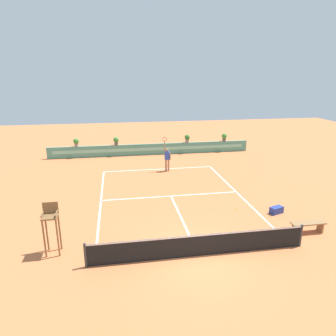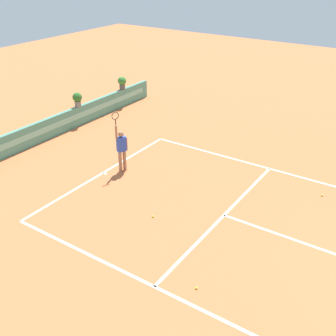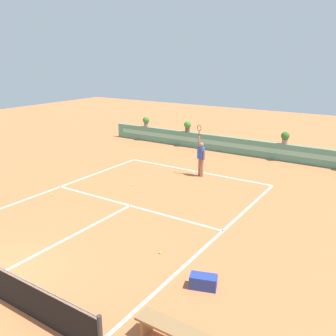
{
  "view_description": "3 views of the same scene",
  "coord_description": "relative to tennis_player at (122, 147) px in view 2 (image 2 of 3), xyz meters",
  "views": [
    {
      "loc": [
        -3.03,
        -10.42,
        7.02
      ],
      "look_at": [
        0.24,
        8.87,
        1.0
      ],
      "focal_mm": 32.88,
      "sensor_mm": 36.0,
      "label": 1
    },
    {
      "loc": [
        -10.95,
        1.37,
        8.07
      ],
      "look_at": [
        0.24,
        8.87,
        1.0
      ],
      "focal_mm": 44.72,
      "sensor_mm": 36.0,
      "label": 2
    },
    {
      "loc": [
        8.72,
        -4.19,
        5.79
      ],
      "look_at": [
        0.24,
        8.87,
        1.0
      ],
      "focal_mm": 38.92,
      "sensor_mm": 36.0,
      "label": 3
    }
  ],
  "objects": [
    {
      "name": "tennis_player",
      "position": [
        0.0,
        0.0,
        0.0
      ],
      "size": [
        0.58,
        0.34,
        2.58
      ],
      "color": "#9E7051",
      "rests_on": "ground"
    },
    {
      "name": "potted_plant_far_right",
      "position": [
        6.22,
        5.05,
        0.36
      ],
      "size": [
        0.48,
        0.48,
        0.72
      ],
      "color": "#514C47",
      "rests_on": "back_wall_barrier"
    },
    {
      "name": "back_wall_barrier",
      "position": [
        -0.59,
        5.05,
        -0.55
      ],
      "size": [
        18.0,
        0.21,
        1.0
      ],
      "color": "#4C8E7A",
      "rests_on": "ground"
    },
    {
      "name": "ground_plane",
      "position": [
        -0.59,
        -5.34,
        -1.05
      ],
      "size": [
        60.0,
        60.0,
        0.0
      ],
      "primitive_type": "plane",
      "color": "#C66B3D"
    },
    {
      "name": "tennis_ball_near_baseline",
      "position": [
        2.54,
        -7.37,
        -1.02
      ],
      "size": [
        0.07,
        0.07,
        0.07
      ],
      "primitive_type": "sphere",
      "color": "#CCE033",
      "rests_on": "ground"
    },
    {
      "name": "tennis_ball_mid_court",
      "position": [
        -4.14,
        -5.92,
        -1.02
      ],
      "size": [
        0.07,
        0.07,
        0.07
      ],
      "primitive_type": "sphere",
      "color": "#CCE033",
      "rests_on": "ground"
    },
    {
      "name": "potted_plant_right",
      "position": [
        2.69,
        5.05,
        0.36
      ],
      "size": [
        0.48,
        0.48,
        0.72
      ],
      "color": "gray",
      "rests_on": "back_wall_barrier"
    },
    {
      "name": "tennis_ball_by_sideline",
      "position": [
        -2.05,
        -2.99,
        -1.02
      ],
      "size": [
        0.07,
        0.07,
        0.07
      ],
      "primitive_type": "sphere",
      "color": "#CCE033",
      "rests_on": "ground"
    },
    {
      "name": "court_lines",
      "position": [
        -0.59,
        -4.62,
        -1.05
      ],
      "size": [
        8.32,
        11.94,
        0.01
      ],
      "color": "white",
      "rests_on": "ground"
    }
  ]
}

